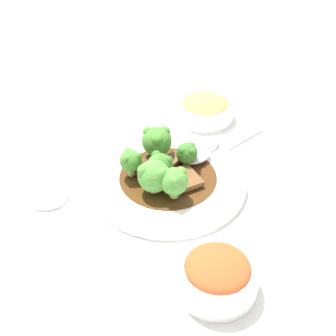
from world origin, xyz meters
TOP-DOWN VIEW (x-y plane):
  - ground_plane at (0.00, 0.00)m, footprint 4.00×4.00m
  - main_plate at (0.00, 0.00)m, footprint 0.27×0.27m
  - beef_strip_0 at (0.03, 0.01)m, footprint 0.06×0.05m
  - beef_strip_1 at (-0.04, -0.01)m, footprint 0.04×0.06m
  - beef_strip_2 at (-0.02, 0.02)m, footprint 0.03×0.06m
  - broccoli_floret_0 at (0.00, 0.04)m, footprint 0.04×0.04m
  - broccoli_floret_1 at (-0.04, -0.04)m, footprint 0.04×0.04m
  - broccoli_floret_2 at (0.05, -0.03)m, footprint 0.04×0.04m
  - broccoli_floret_3 at (0.01, -0.04)m, footprint 0.05×0.05m
  - broccoli_floret_4 at (-0.00, -0.02)m, footprint 0.04×0.04m
  - broccoli_floret_5 at (-0.05, 0.02)m, footprint 0.05×0.05m
  - serving_spoon at (0.00, 0.09)m, footprint 0.04×0.21m
  - side_bowl_kimchi at (0.20, -0.10)m, footprint 0.11×0.11m
  - side_bowl_appetizer at (-0.10, 0.20)m, footprint 0.12×0.12m
  - sauce_dish at (-0.11, -0.17)m, footprint 0.06×0.06m

SIDE VIEW (x-z plane):
  - ground_plane at x=0.00m, z-range 0.00..0.00m
  - sauce_dish at x=-0.11m, z-range 0.00..0.01m
  - main_plate at x=0.00m, z-range 0.00..0.02m
  - side_bowl_appetizer at x=-0.10m, z-range 0.00..0.05m
  - beef_strip_0 at x=0.03m, z-range 0.02..0.03m
  - beef_strip_1 at x=-0.04m, z-range 0.02..0.03m
  - beef_strip_2 at x=-0.02m, z-range 0.02..0.03m
  - serving_spoon at x=0.00m, z-range 0.02..0.03m
  - side_bowl_kimchi at x=0.20m, z-range 0.00..0.06m
  - broccoli_floret_0 at x=0.00m, z-range 0.02..0.06m
  - broccoli_floret_4 at x=0.00m, z-range 0.02..0.07m
  - broccoli_floret_1 at x=-0.04m, z-range 0.02..0.07m
  - broccoli_floret_3 at x=0.01m, z-range 0.02..0.08m
  - broccoli_floret_2 at x=0.05m, z-range 0.02..0.08m
  - broccoli_floret_5 at x=-0.05m, z-range 0.02..0.08m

